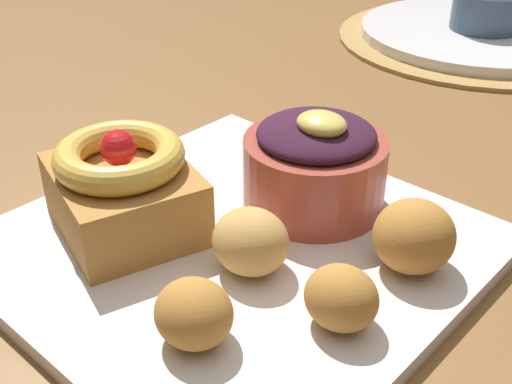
% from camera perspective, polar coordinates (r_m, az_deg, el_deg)
% --- Properties ---
extents(dining_table, '(1.54, 1.07, 0.73)m').
position_cam_1_polar(dining_table, '(0.62, 10.68, -2.24)').
color(dining_table, brown).
rests_on(dining_table, ground_plane).
extents(woven_placemat, '(0.35, 0.35, 0.00)m').
position_cam_1_polar(woven_placemat, '(0.88, 18.94, 12.63)').
color(woven_placemat, '#AD894C').
rests_on(woven_placemat, dining_table).
extents(front_plate, '(0.28, 0.28, 0.01)m').
position_cam_1_polar(front_plate, '(0.43, -1.82, -4.94)').
color(front_plate, white).
rests_on(front_plate, dining_table).
extents(cake_slice, '(0.12, 0.11, 0.07)m').
position_cam_1_polar(cake_slice, '(0.43, -11.62, 0.44)').
color(cake_slice, '#B77F3D').
rests_on(cake_slice, front_plate).
extents(berry_ramekin, '(0.10, 0.10, 0.07)m').
position_cam_1_polar(berry_ramekin, '(0.45, 5.20, 2.47)').
color(berry_ramekin, '#B24C3D').
rests_on(berry_ramekin, front_plate).
extents(fritter_front, '(0.04, 0.04, 0.04)m').
position_cam_1_polar(fritter_front, '(0.34, -5.50, -10.58)').
color(fritter_front, '#BC7F38').
rests_on(fritter_front, front_plate).
extents(fritter_middle, '(0.05, 0.04, 0.04)m').
position_cam_1_polar(fritter_middle, '(0.39, -0.48, -4.37)').
color(fritter_middle, tan).
rests_on(fritter_middle, front_plate).
extents(fritter_back, '(0.04, 0.04, 0.04)m').
position_cam_1_polar(fritter_back, '(0.35, 7.50, -9.21)').
color(fritter_back, '#BC7F38').
rests_on(fritter_back, front_plate).
extents(fritter_extra, '(0.05, 0.05, 0.04)m').
position_cam_1_polar(fritter_extra, '(0.40, 13.73, -3.79)').
color(fritter_extra, '#BC7F38').
rests_on(fritter_extra, front_plate).
extents(back_plate, '(0.29, 0.29, 0.01)m').
position_cam_1_polar(back_plate, '(0.87, 19.04, 13.16)').
color(back_plate, white).
rests_on(back_plate, woven_placemat).
extents(back_ramekin, '(0.08, 0.08, 0.07)m').
position_cam_1_polar(back_ramekin, '(0.86, 19.78, 15.22)').
color(back_ramekin, '#3D5675').
rests_on(back_ramekin, back_plate).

